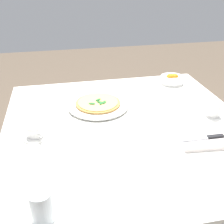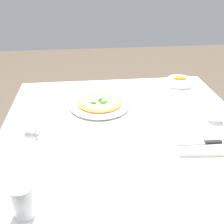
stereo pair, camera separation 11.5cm
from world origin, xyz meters
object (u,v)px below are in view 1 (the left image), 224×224
object	(u,v)px
pizza	(98,103)
citrus_bowl	(172,79)
coffee_cup_far_left	(36,131)
napkin_folded	(205,140)
dinner_knife	(205,138)
pizza_plate	(98,105)
coffee_cup_left_edge	(213,111)
water_glass_center_back	(42,208)

from	to	relation	value
pizza	citrus_bowl	distance (m)	0.58
coffee_cup_far_left	napkin_folded	world-z (taller)	coffee_cup_far_left
dinner_knife	citrus_bowl	distance (m)	0.67
pizza_plate	pizza	distance (m)	0.01
pizza	dinner_knife	bearing A→B (deg)	133.46
coffee_cup_left_edge	coffee_cup_far_left	size ratio (longest dim) A/B	1.00
pizza	coffee_cup_far_left	size ratio (longest dim) A/B	1.86
coffee_cup_left_edge	napkin_folded	bearing A→B (deg)	53.32
coffee_cup_far_left	pizza_plate	bearing A→B (deg)	-144.46
coffee_cup_left_edge	dinner_knife	size ratio (longest dim) A/B	0.67
coffee_cup_far_left	citrus_bowl	size ratio (longest dim) A/B	0.87
pizza	dinner_knife	world-z (taller)	pizza
citrus_bowl	dinner_knife	bearing A→B (deg)	79.22
pizza_plate	napkin_folded	world-z (taller)	napkin_folded
coffee_cup_left_edge	napkin_folded	world-z (taller)	coffee_cup_left_edge
coffee_cup_far_left	dinner_knife	world-z (taller)	coffee_cup_far_left
pizza	napkin_folded	distance (m)	0.58
pizza	dinner_knife	size ratio (longest dim) A/B	1.24
water_glass_center_back	napkin_folded	distance (m)	0.73
dinner_knife	citrus_bowl	xyz separation A→B (m)	(-0.13, -0.66, 0.00)
pizza	water_glass_center_back	world-z (taller)	water_glass_center_back
coffee_cup_left_edge	dinner_knife	xyz separation A→B (m)	(0.15, 0.20, -0.01)
pizza_plate	water_glass_center_back	xyz separation A→B (m)	(0.28, 0.70, 0.04)
pizza	napkin_folded	world-z (taller)	pizza
coffee_cup_far_left	water_glass_center_back	distance (m)	0.47
napkin_folded	citrus_bowl	world-z (taller)	citrus_bowl
water_glass_center_back	dinner_knife	size ratio (longest dim) A/B	0.57
pizza	coffee_cup_left_edge	world-z (taller)	coffee_cup_left_edge
coffee_cup_left_edge	water_glass_center_back	world-z (taller)	water_glass_center_back
napkin_folded	citrus_bowl	xyz separation A→B (m)	(-0.12, -0.66, 0.02)
citrus_bowl	water_glass_center_back	bearing A→B (deg)	49.32
pizza	coffee_cup_far_left	world-z (taller)	coffee_cup_far_left
pizza	citrus_bowl	world-z (taller)	citrus_bowl
coffee_cup_left_edge	water_glass_center_back	distance (m)	0.96
pizza_plate	citrus_bowl	world-z (taller)	citrus_bowl
water_glass_center_back	coffee_cup_far_left	bearing A→B (deg)	-85.03
dinner_knife	citrus_bowl	bearing A→B (deg)	-99.51
pizza	citrus_bowl	bearing A→B (deg)	-155.64
coffee_cup_left_edge	water_glass_center_back	bearing A→B (deg)	29.81
coffee_cup_left_edge	citrus_bowl	bearing A→B (deg)	-86.58
coffee_cup_far_left	water_glass_center_back	world-z (taller)	water_glass_center_back
pizza	coffee_cup_far_left	xyz separation A→B (m)	(0.32, 0.23, 0.00)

